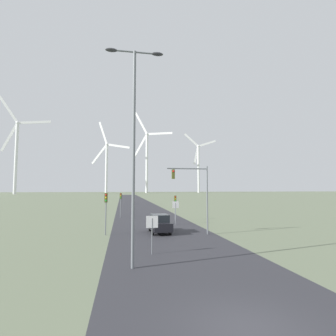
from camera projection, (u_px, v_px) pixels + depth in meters
name	position (u px, v px, depth m)	size (l,w,h in m)	color
ground_plane	(248.00, 329.00, 8.22)	(600.00, 600.00, 0.00)	#667056
road_surface	(141.00, 209.00, 55.36)	(10.00, 240.00, 0.01)	#2D2D33
streetlamp	(134.00, 132.00, 15.05)	(3.40, 0.32, 12.53)	slate
stop_sign_near	(152.00, 227.00, 17.68)	(0.81, 0.07, 2.56)	slate
stop_sign_far	(176.00, 208.00, 32.12)	(0.81, 0.07, 2.80)	slate
traffic_light_post_near_left	(106.00, 204.00, 24.90)	(0.28, 0.34, 3.97)	slate
traffic_light_post_near_right	(175.00, 202.00, 35.92)	(0.28, 0.34, 3.40)	slate
traffic_light_post_mid_left	(121.00, 199.00, 39.97)	(0.28, 0.33, 3.70)	slate
traffic_light_mast_overhead	(194.00, 186.00, 25.21)	(4.02, 0.35, 6.56)	slate
car_approaching	(160.00, 224.00, 26.01)	(2.04, 4.20, 1.83)	black
wind_turbine_far_left	(16.00, 150.00, 191.97)	(37.50, 2.60, 72.52)	white
wind_turbine_left	(107.00, 162.00, 232.51)	(33.83, 15.36, 64.43)	white
wind_turbine_center	(147.00, 156.00, 234.72)	(33.32, 17.01, 74.43)	white
wind_turbine_right	(198.00, 164.00, 253.62)	(30.88, 4.70, 57.82)	white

